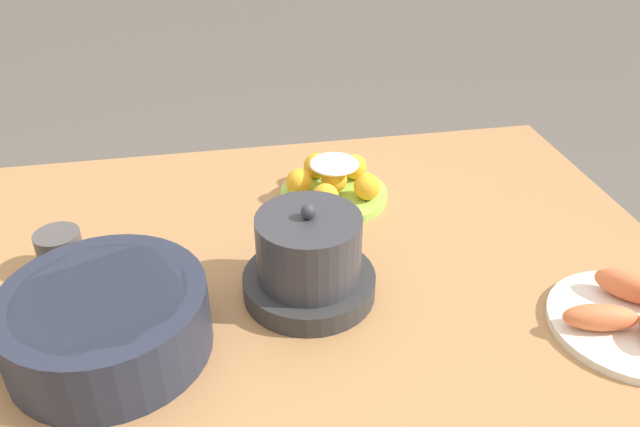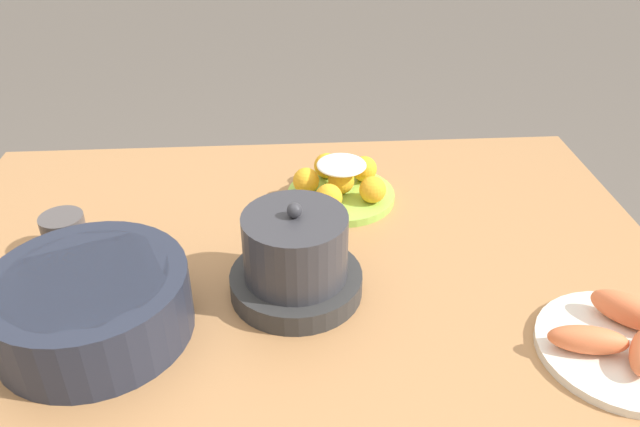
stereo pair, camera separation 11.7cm
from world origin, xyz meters
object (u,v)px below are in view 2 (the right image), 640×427
object	(u,v)px
dining_table	(296,306)
cup_near	(65,235)
cake_plate	(340,185)
seafood_platter	(622,341)
warming_pot	(297,259)
serving_bowl	(91,302)

from	to	relation	value
dining_table	cup_near	bearing A→B (deg)	-11.01
dining_table	cake_plate	world-z (taller)	cake_plate
dining_table	seafood_platter	size ratio (longest dim) A/B	5.34
dining_table	warming_pot	distance (m)	0.16
dining_table	cake_plate	size ratio (longest dim) A/B	6.06
dining_table	cup_near	size ratio (longest dim) A/B	17.44
warming_pot	dining_table	bearing A→B (deg)	-88.28
seafood_platter	warming_pot	distance (m)	0.50
cake_plate	serving_bowl	distance (m)	0.55
seafood_platter	cup_near	xyz separation A→B (m)	(0.88, -0.31, 0.02)
seafood_platter	warming_pot	xyz separation A→B (m)	(0.47, -0.17, 0.05)
dining_table	cake_plate	bearing A→B (deg)	-113.07
dining_table	cup_near	world-z (taller)	cup_near
dining_table	seafood_platter	xyz separation A→B (m)	(-0.47, 0.23, 0.10)
seafood_platter	cup_near	world-z (taller)	cup_near
serving_bowl	cup_near	distance (m)	0.24
cake_plate	warming_pot	size ratio (longest dim) A/B	1.01
dining_table	cake_plate	xyz separation A→B (m)	(-0.10, -0.24, 0.12)
cake_plate	cup_near	size ratio (longest dim) A/B	2.88
cake_plate	cup_near	world-z (taller)	cake_plate
warming_pot	serving_bowl	bearing A→B (deg)	13.23
dining_table	warming_pot	bearing A→B (deg)	91.72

